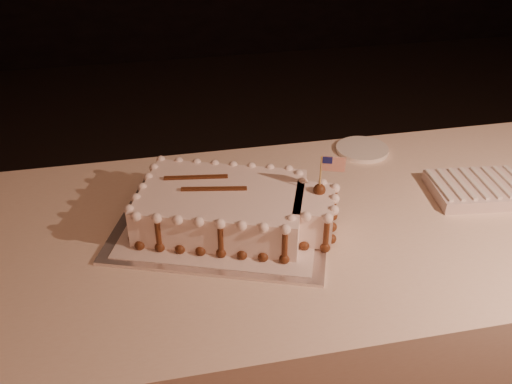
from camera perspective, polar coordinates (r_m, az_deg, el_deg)
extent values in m
cube|color=beige|center=(1.67, 10.81, -12.77)|extent=(2.40, 0.80, 0.75)
cube|color=silver|center=(1.35, -3.33, -3.24)|extent=(0.59, 0.52, 0.01)
cube|color=silver|center=(1.35, -3.33, -3.07)|extent=(0.53, 0.47, 0.00)
cube|color=white|center=(1.32, -3.39, -1.48)|extent=(0.43, 0.36, 0.09)
cube|color=white|center=(1.30, 5.78, -2.23)|extent=(0.13, 0.16, 0.09)
sphere|color=#5A2E16|center=(1.29, -11.55, -5.25)|extent=(0.02, 0.02, 0.02)
sphere|color=#5A2E16|center=(1.28, -9.60, -5.47)|extent=(0.02, 0.02, 0.02)
sphere|color=#5A2E16|center=(1.26, -7.60, -5.69)|extent=(0.02, 0.02, 0.02)
sphere|color=#5A2E16|center=(1.25, -5.57, -5.90)|extent=(0.02, 0.02, 0.02)
sphere|color=#5A2E16|center=(1.24, -3.50, -6.11)|extent=(0.02, 0.02, 0.02)
sphere|color=#5A2E16|center=(1.24, -1.41, -6.32)|extent=(0.02, 0.02, 0.02)
sphere|color=#5A2E16|center=(1.23, 0.71, -6.51)|extent=(0.02, 0.02, 0.02)
sphere|color=#5A2E16|center=(1.23, 2.85, -6.71)|extent=(0.02, 0.02, 0.02)
sphere|color=#5A2E16|center=(1.26, 3.43, -5.69)|extent=(0.02, 0.02, 0.02)
sphere|color=#5A2E16|center=(1.27, 4.85, -5.36)|extent=(0.02, 0.02, 0.02)
sphere|color=#5A2E16|center=(1.27, 6.93, -5.53)|extent=(0.02, 0.02, 0.02)
sphere|color=#5A2E16|center=(1.29, 7.55, -4.67)|extent=(0.02, 0.02, 0.02)
sphere|color=#5A2E16|center=(1.33, 7.62, -3.49)|extent=(0.02, 0.02, 0.02)
sphere|color=#5A2E16|center=(1.37, 7.69, -2.38)|extent=(0.02, 0.02, 0.02)
sphere|color=#5A2E16|center=(1.38, 6.47, -1.91)|extent=(0.02, 0.02, 0.02)
sphere|color=#5A2E16|center=(1.38, 4.57, -1.76)|extent=(0.02, 0.02, 0.02)
sphere|color=#5A2E16|center=(1.41, 4.18, -0.96)|extent=(0.02, 0.02, 0.02)
sphere|color=#5A2E16|center=(1.43, 3.19, -0.46)|extent=(0.02, 0.02, 0.02)
sphere|color=#5A2E16|center=(1.43, 1.37, -0.31)|extent=(0.02, 0.02, 0.02)
sphere|color=#5A2E16|center=(1.44, -0.45, -0.17)|extent=(0.02, 0.02, 0.02)
sphere|color=#5A2E16|center=(1.44, -2.25, -0.02)|extent=(0.02, 0.02, 0.02)
sphere|color=#5A2E16|center=(1.45, -4.02, 0.12)|extent=(0.02, 0.02, 0.02)
sphere|color=#5A2E16|center=(1.46, -5.78, 0.26)|extent=(0.02, 0.02, 0.02)
sphere|color=#5A2E16|center=(1.47, -7.52, 0.40)|extent=(0.02, 0.02, 0.02)
sphere|color=#5A2E16|center=(1.49, -9.22, 0.54)|extent=(0.02, 0.02, 0.02)
sphere|color=#5A2E16|center=(1.46, -9.87, -0.28)|extent=(0.02, 0.02, 0.02)
sphere|color=#5A2E16|center=(1.42, -10.40, -1.27)|extent=(0.02, 0.02, 0.02)
sphere|color=#5A2E16|center=(1.38, -10.97, -2.30)|extent=(0.02, 0.02, 0.02)
sphere|color=#5A2E16|center=(1.35, -11.56, -3.40)|extent=(0.02, 0.02, 0.02)
sphere|color=#5A2E16|center=(1.31, -12.19, -4.55)|extent=(0.02, 0.02, 0.02)
sphere|color=white|center=(1.24, -11.94, -2.40)|extent=(0.02, 0.02, 0.02)
sphere|color=white|center=(1.23, -9.92, -2.60)|extent=(0.02, 0.02, 0.02)
sphere|color=white|center=(1.22, -7.86, -2.80)|extent=(0.02, 0.02, 0.02)
sphere|color=white|center=(1.21, -5.76, -2.99)|extent=(0.02, 0.02, 0.02)
sphere|color=white|center=(1.20, -3.62, -3.19)|extent=(0.02, 0.02, 0.02)
sphere|color=white|center=(1.19, -1.46, -3.39)|extent=(0.02, 0.02, 0.02)
sphere|color=white|center=(1.18, 0.74, -3.58)|extent=(0.02, 0.02, 0.02)
sphere|color=white|center=(1.18, 2.95, -3.76)|extent=(0.02, 0.02, 0.02)
sphere|color=white|center=(1.21, 3.55, -2.78)|extent=(0.02, 0.02, 0.02)
sphere|color=white|center=(1.22, 5.02, -2.47)|extent=(0.02, 0.02, 0.02)
sphere|color=white|center=(1.22, 7.17, -2.64)|extent=(0.02, 0.02, 0.02)
sphere|color=white|center=(1.25, 7.80, -1.81)|extent=(0.02, 0.02, 0.02)
sphere|color=white|center=(1.29, 7.86, -0.68)|extent=(0.02, 0.02, 0.02)
sphere|color=white|center=(1.33, 7.93, 0.39)|extent=(0.02, 0.02, 0.02)
sphere|color=white|center=(1.34, 6.67, 0.85)|extent=(0.02, 0.02, 0.02)
sphere|color=white|center=(1.34, 4.71, 1.00)|extent=(0.02, 0.02, 0.02)
sphere|color=white|center=(1.37, 4.31, 1.76)|extent=(0.02, 0.02, 0.02)
sphere|color=white|center=(1.39, 3.29, 2.25)|extent=(0.02, 0.02, 0.02)
sphere|color=white|center=(1.39, 1.41, 2.39)|extent=(0.02, 0.02, 0.02)
sphere|color=white|center=(1.40, -0.46, 2.53)|extent=(0.02, 0.02, 0.02)
sphere|color=white|center=(1.40, -2.31, 2.67)|extent=(0.02, 0.02, 0.02)
sphere|color=white|center=(1.41, -4.14, 2.80)|extent=(0.02, 0.02, 0.02)
sphere|color=white|center=(1.42, -5.95, 2.92)|extent=(0.02, 0.02, 0.02)
sphere|color=white|center=(1.43, -7.73, 3.04)|extent=(0.02, 0.02, 0.02)
sphere|color=white|center=(1.45, -9.49, 3.16)|extent=(0.02, 0.02, 0.02)
sphere|color=white|center=(1.42, -10.16, 2.38)|extent=(0.02, 0.02, 0.02)
sphere|color=white|center=(1.38, -10.72, 1.43)|extent=(0.02, 0.02, 0.02)
sphere|color=white|center=(1.34, -11.30, 0.44)|extent=(0.02, 0.02, 0.02)
sphere|color=white|center=(1.30, -11.93, -0.62)|extent=(0.02, 0.02, 0.02)
sphere|color=white|center=(1.27, -12.58, -1.73)|extent=(0.02, 0.02, 0.02)
cylinder|color=#5A2E16|center=(1.25, -9.75, -4.13)|extent=(0.01, 0.01, 0.08)
sphere|color=#5A2E16|center=(1.27, -9.61, -5.40)|extent=(0.02, 0.02, 0.02)
cylinder|color=#5A2E16|center=(1.22, -3.56, -4.74)|extent=(0.01, 0.01, 0.08)
sphere|color=#5A2E16|center=(1.24, -3.51, -6.04)|extent=(0.02, 0.02, 0.02)
cylinder|color=#5A2E16|center=(1.20, 2.89, -5.33)|extent=(0.01, 0.01, 0.08)
sphere|color=#5A2E16|center=(1.23, 2.85, -6.63)|extent=(0.02, 0.02, 0.02)
cylinder|color=#5A2E16|center=(1.24, 7.04, -4.17)|extent=(0.01, 0.01, 0.08)
sphere|color=#5A2E16|center=(1.27, 6.94, -5.46)|extent=(0.02, 0.02, 0.02)
cylinder|color=#5A2E16|center=(1.35, 7.80, -1.08)|extent=(0.01, 0.01, 0.08)
sphere|color=#5A2E16|center=(1.37, 7.69, -2.31)|extent=(0.02, 0.02, 0.02)
cylinder|color=#5A2E16|center=(1.39, 4.24, 0.32)|extent=(0.01, 0.01, 0.08)
sphere|color=#5A2E16|center=(1.41, 4.18, -0.90)|extent=(0.02, 0.02, 0.02)
cylinder|color=#5A2E16|center=(1.42, -0.45, 1.10)|extent=(0.01, 0.01, 0.08)
sphere|color=#5A2E16|center=(1.44, -0.45, -0.10)|extent=(0.02, 0.02, 0.02)
cylinder|color=#5A2E16|center=(1.44, -5.86, 1.52)|extent=(0.01, 0.01, 0.08)
sphere|color=#5A2E16|center=(1.46, -5.79, 0.33)|extent=(0.02, 0.02, 0.02)
cylinder|color=#5A2E16|center=(1.44, -10.00, 0.97)|extent=(0.01, 0.01, 0.08)
sphere|color=#5A2E16|center=(1.45, -9.88, -0.22)|extent=(0.02, 0.02, 0.02)
cylinder|color=#5A2E16|center=(1.33, -11.73, -2.09)|extent=(0.01, 0.01, 0.08)
sphere|color=#5A2E16|center=(1.35, -11.57, -3.33)|extent=(0.02, 0.02, 0.02)
cube|color=#5A2E16|center=(1.35, -6.03, 1.49)|extent=(0.15, 0.03, 0.01)
cube|color=#5A2E16|center=(1.30, -4.22, 0.33)|extent=(0.15, 0.04, 0.01)
sphere|color=#5A2E16|center=(1.30, 6.37, 0.22)|extent=(0.03, 0.03, 0.03)
cylinder|color=tan|center=(1.28, 6.45, 1.50)|extent=(0.00, 0.00, 0.11)
cube|color=red|center=(1.26, 7.79, 2.77)|extent=(0.05, 0.02, 0.04)
cube|color=navy|center=(1.26, 7.17, 3.20)|extent=(0.02, 0.01, 0.02)
cube|color=beige|center=(1.57, 21.32, 0.27)|extent=(0.25, 0.20, 0.03)
cube|color=white|center=(1.51, 17.82, 0.70)|extent=(0.02, 0.15, 0.01)
cube|color=white|center=(1.52, 18.88, 0.75)|extent=(0.02, 0.15, 0.01)
cube|color=white|center=(1.54, 19.92, 0.80)|extent=(0.02, 0.15, 0.01)
cube|color=white|center=(1.55, 20.95, 0.85)|extent=(0.02, 0.15, 0.01)
cube|color=white|center=(1.56, 21.96, 0.89)|extent=(0.02, 0.15, 0.01)
cube|color=white|center=(1.58, 22.95, 0.94)|extent=(0.02, 0.15, 0.01)
cube|color=white|center=(1.59, 23.93, 0.98)|extent=(0.02, 0.15, 0.01)
cylinder|color=white|center=(1.69, 10.57, 4.21)|extent=(0.15, 0.15, 0.01)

